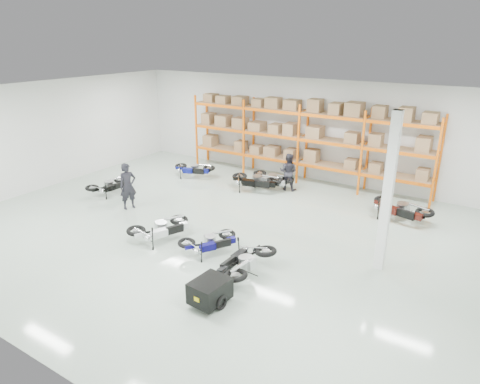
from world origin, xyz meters
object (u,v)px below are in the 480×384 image
Objects in this scene: moto_black_far_left at (109,183)px; moto_back_d at (400,205)px; moto_silver_left at (161,225)px; person_back at (288,172)px; moto_back_a at (193,166)px; moto_blue_centre at (210,239)px; person_left at (128,186)px; trailer at (210,291)px; moto_back_b at (270,176)px; moto_back_c at (256,178)px; moto_touring_right at (244,257)px.

moto_black_far_left is 11.45m from moto_back_d.
person_back is (1.27, 6.56, 0.25)m from moto_silver_left.
moto_back_a is 4.57m from person_back.
person_left is (-4.75, 1.27, 0.40)m from moto_blue_centre.
moto_silver_left reaches higher than moto_black_far_left.
person_back is at bearing 96.34° from moto_back_d.
trailer is 8.86m from moto_back_b.
moto_blue_centre is 1.84m from moto_silver_left.
person_left is (-3.43, -4.97, 0.35)m from moto_back_b.
moto_back_d is 4.89m from person_back.
trailer is at bearing -154.44° from moto_back_b.
moto_back_a is 0.95× the size of person_left.
trailer is at bearing 162.31° from moto_black_far_left.
moto_blue_centre is at bearing 130.98° from trailer.
moto_back_c is (-0.33, -0.70, 0.05)m from moto_back_b.
moto_touring_right is 1.11× the size of moto_back_a.
moto_silver_left is 3.43m from moto_touring_right.
person_left is at bearing 156.34° from trailer.
person_back is (6.01, 4.49, 0.31)m from moto_black_far_left.
moto_back_d reaches higher than trailer.
moto_touring_right reaches higher than moto_silver_left.
person_back reaches higher than moto_back_c.
moto_back_c is at bearing 118.69° from moto_touring_right.
moto_back_d is at bearing -101.47° from moto_back_c.
moto_touring_right is (1.57, -0.54, 0.08)m from moto_blue_centre.
person_left is 6.63m from person_back.
moto_back_d reaches higher than moto_black_far_left.
person_back reaches higher than moto_back_a.
moto_touring_right is at bearing -164.43° from moto_back_c.
moto_touring_right is at bearing -168.06° from moto_blue_centre.
person_left reaches higher than trailer.
moto_blue_centre is at bearing 158.43° from moto_back_d.
moto_black_far_left is at bearing 135.94° from moto_back_b.
person_left is at bearing 15.90° from moto_blue_centre.
moto_back_b is at bearing 113.70° from trailer.
moto_blue_centre is 5.78m from moto_back_c.
moto_silver_left reaches higher than moto_back_b.
moto_back_a is 0.87× the size of moto_back_c.
person_back is at bearing -134.45° from moto_black_far_left.
moto_silver_left is at bearing 35.40° from moto_blue_centre.
trailer is at bearing -89.27° from moto_touring_right.
moto_silver_left is 3.26m from person_left.
moto_back_a is 0.88× the size of moto_back_d.
moto_back_c is (4.92, 3.62, 0.09)m from moto_black_far_left.
person_back is (1.09, 0.87, 0.21)m from moto_back_c.
moto_back_a is at bearing 2.42° from person_back.
moto_back_b reaches higher than trailer.
moto_back_b is at bearing -47.20° from moto_blue_centre.
trailer is (3.40, -1.99, -0.16)m from moto_silver_left.
person_left reaches higher than moto_silver_left.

